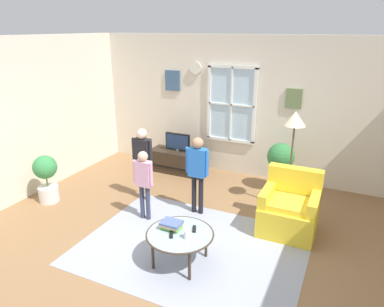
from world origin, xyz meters
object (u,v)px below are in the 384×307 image
(remote_near_cup, at_px, (194,229))
(potted_plant_by_window, at_px, (280,161))
(armchair, at_px, (289,210))
(potted_plant_corner, at_px, (46,176))
(cup, at_px, (187,234))
(television, at_px, (178,142))
(tv_stand, at_px, (178,161))
(book_stack, at_px, (171,225))
(remote_near_books, at_px, (171,235))
(person_black_shirt, at_px, (143,156))
(person_blue_shirt, at_px, (198,167))
(coffee_table, at_px, (180,235))
(person_pink_shirt, at_px, (144,178))
(floor_lamp, at_px, (294,128))

(remote_near_cup, distance_m, potted_plant_by_window, 2.50)
(armchair, bearing_deg, potted_plant_corner, -168.19)
(armchair, bearing_deg, remote_near_cup, -128.54)
(armchair, xyz_separation_m, potted_plant_by_window, (-0.41, 1.26, 0.23))
(cup, relative_size, potted_plant_corner, 0.13)
(television, bearing_deg, tv_stand, 90.00)
(book_stack, xyz_separation_m, remote_near_books, (0.07, -0.13, -0.04))
(potted_plant_corner, bearing_deg, potted_plant_by_window, 31.31)
(television, xyz_separation_m, person_black_shirt, (0.04, -1.31, 0.15))
(television, distance_m, potted_plant_by_window, 2.01)
(person_black_shirt, bearing_deg, potted_plant_corner, -152.24)
(cup, xyz_separation_m, person_blue_shirt, (-0.45, 1.29, 0.31))
(coffee_table, bearing_deg, tv_stand, 117.78)
(person_black_shirt, distance_m, person_blue_shirt, 0.99)
(coffee_table, bearing_deg, cup, -26.57)
(potted_plant_by_window, distance_m, potted_plant_corner, 3.95)
(book_stack, height_order, remote_near_cup, book_stack)
(remote_near_cup, xyz_separation_m, person_pink_shirt, (-1.08, 0.58, 0.25))
(television, xyz_separation_m, cup, (1.48, -2.64, -0.16))
(coffee_table, relative_size, remote_near_books, 5.93)
(remote_near_books, distance_m, potted_plant_corner, 2.72)
(coffee_table, relative_size, potted_plant_by_window, 0.95)
(armchair, xyz_separation_m, person_pink_shirt, (-2.02, -0.60, 0.35))
(tv_stand, bearing_deg, potted_plant_corner, -123.64)
(tv_stand, height_order, remote_near_cup, tv_stand)
(cup, height_order, person_black_shirt, person_black_shirt)
(cup, xyz_separation_m, person_pink_shirt, (-1.08, 0.79, 0.21))
(remote_near_books, xyz_separation_m, person_pink_shirt, (-0.89, 0.81, 0.25))
(person_blue_shirt, xyz_separation_m, potted_plant_corner, (-2.40, -0.70, -0.32))
(book_stack, bearing_deg, person_pink_shirt, 140.40)
(tv_stand, xyz_separation_m, floor_lamp, (2.28, -0.59, 1.11))
(armchair, relative_size, coffee_table, 1.05)
(television, relative_size, person_black_shirt, 0.41)
(book_stack, distance_m, floor_lamp, 2.37)
(remote_near_cup, height_order, potted_plant_by_window, potted_plant_by_window)
(person_pink_shirt, distance_m, potted_plant_by_window, 2.46)
(potted_plant_by_window, bearing_deg, book_stack, -107.29)
(cup, bearing_deg, book_stack, 157.13)
(tv_stand, height_order, person_pink_shirt, person_pink_shirt)
(cup, relative_size, person_blue_shirt, 0.08)
(television, bearing_deg, remote_near_books, -64.19)
(television, height_order, person_blue_shirt, person_blue_shirt)
(armchair, height_order, coffee_table, armchair)
(potted_plant_by_window, bearing_deg, person_blue_shirt, -125.70)
(tv_stand, distance_m, coffee_table, 2.93)
(remote_near_cup, xyz_separation_m, potted_plant_by_window, (0.53, 2.44, 0.13))
(person_black_shirt, xyz_separation_m, person_pink_shirt, (0.36, -0.55, -0.10))
(coffee_table, xyz_separation_m, floor_lamp, (0.91, 2.00, 0.93))
(tv_stand, bearing_deg, remote_near_books, -64.22)
(person_pink_shirt, height_order, potted_plant_by_window, person_pink_shirt)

